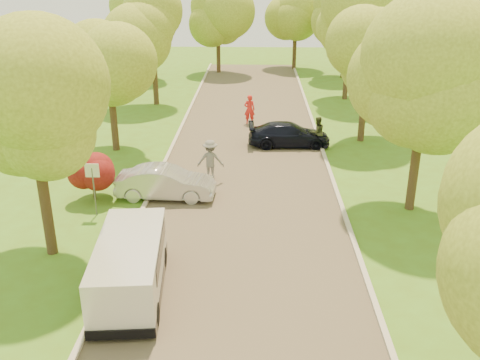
# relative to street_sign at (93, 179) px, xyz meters

# --- Properties ---
(ground) EXTENTS (100.00, 100.00, 0.00)m
(ground) POSITION_rel_street_sign_xyz_m (5.80, -4.00, -1.56)
(ground) COLOR #4A711B
(ground) RESTS_ON ground
(road) EXTENTS (8.00, 60.00, 0.01)m
(road) POSITION_rel_street_sign_xyz_m (5.80, 4.00, -1.56)
(road) COLOR #4C4438
(road) RESTS_ON ground
(curb_left) EXTENTS (0.18, 60.00, 0.12)m
(curb_left) POSITION_rel_street_sign_xyz_m (1.75, 4.00, -1.50)
(curb_left) COLOR #B2AD9E
(curb_left) RESTS_ON ground
(curb_right) EXTENTS (0.18, 60.00, 0.12)m
(curb_right) POSITION_rel_street_sign_xyz_m (9.85, 4.00, -1.50)
(curb_right) COLOR #B2AD9E
(curb_right) RESTS_ON ground
(street_sign) EXTENTS (0.55, 0.06, 2.17)m
(street_sign) POSITION_rel_street_sign_xyz_m (0.00, 0.00, 0.00)
(street_sign) COLOR #59595E
(street_sign) RESTS_ON ground
(red_shrub) EXTENTS (1.70, 1.70, 1.95)m
(red_shrub) POSITION_rel_street_sign_xyz_m (-0.50, 1.50, -0.47)
(red_shrub) COLOR #382619
(red_shrub) RESTS_ON ground
(tree_l_mida) EXTENTS (4.71, 4.60, 7.39)m
(tree_l_mida) POSITION_rel_street_sign_xyz_m (-0.50, -3.00, 3.61)
(tree_l_mida) COLOR #382619
(tree_l_mida) RESTS_ON ground
(tree_l_midb) EXTENTS (4.30, 4.20, 6.62)m
(tree_l_midb) POSITION_rel_street_sign_xyz_m (-1.01, 8.00, 3.02)
(tree_l_midb) COLOR #382619
(tree_l_midb) RESTS_ON ground
(tree_l_far) EXTENTS (4.92, 4.80, 7.79)m
(tree_l_far) POSITION_rel_street_sign_xyz_m (-0.59, 18.00, 3.90)
(tree_l_far) COLOR #382619
(tree_l_far) RESTS_ON ground
(tree_r_mida) EXTENTS (5.13, 5.00, 7.95)m
(tree_r_mida) POSITION_rel_street_sign_xyz_m (12.82, 1.00, 3.97)
(tree_r_mida) COLOR #382619
(tree_r_mida) RESTS_ON ground
(tree_r_midb) EXTENTS (4.51, 4.40, 7.01)m
(tree_r_midb) POSITION_rel_street_sign_xyz_m (12.40, 10.00, 3.32)
(tree_r_midb) COLOR #382619
(tree_r_midb) RESTS_ON ground
(tree_r_far) EXTENTS (5.33, 5.20, 8.34)m
(tree_r_far) POSITION_rel_street_sign_xyz_m (13.03, 20.00, 4.27)
(tree_r_far) COLOR #382619
(tree_r_far) RESTS_ON ground
(tree_bg_a) EXTENTS (5.12, 5.00, 7.72)m
(tree_bg_a) POSITION_rel_street_sign_xyz_m (-2.98, 26.00, 3.75)
(tree_bg_a) COLOR #382619
(tree_bg_a) RESTS_ON ground
(tree_bg_b) EXTENTS (5.12, 5.00, 7.95)m
(tree_bg_b) POSITION_rel_street_sign_xyz_m (14.02, 28.00, 3.97)
(tree_bg_b) COLOR #382619
(tree_bg_b) RESTS_ON ground
(tree_bg_c) EXTENTS (4.92, 4.80, 7.33)m
(tree_bg_c) POSITION_rel_street_sign_xyz_m (3.01, 30.00, 3.46)
(tree_bg_c) COLOR #382619
(tree_bg_c) RESTS_ON ground
(tree_bg_d) EXTENTS (5.12, 5.00, 7.72)m
(tree_bg_d) POSITION_rel_street_sign_xyz_m (10.02, 32.00, 3.75)
(tree_bg_d) COLOR #382619
(tree_bg_d) RESTS_ON ground
(minivan) EXTENTS (2.29, 4.87, 1.76)m
(minivan) POSITION_rel_street_sign_xyz_m (2.60, -5.31, -0.64)
(minivan) COLOR silver
(minivan) RESTS_ON ground
(silver_sedan) EXTENTS (4.22, 1.62, 1.37)m
(silver_sedan) POSITION_rel_street_sign_xyz_m (2.50, 1.78, -0.88)
(silver_sedan) COLOR #B2B1B6
(silver_sedan) RESTS_ON ground
(dark_sedan) EXTENTS (4.50, 1.98, 1.29)m
(dark_sedan) POSITION_rel_street_sign_xyz_m (8.10, 8.97, -0.92)
(dark_sedan) COLOR black
(dark_sedan) RESTS_ON ground
(longboard) EXTENTS (0.27, 0.96, 0.11)m
(longboard) POSITION_rel_street_sign_xyz_m (4.25, 3.65, -1.46)
(longboard) COLOR black
(longboard) RESTS_ON ground
(skateboarder) EXTENTS (1.21, 0.70, 1.87)m
(skateboarder) POSITION_rel_street_sign_xyz_m (4.25, 3.65, -0.51)
(skateboarder) COLOR slate
(skateboarder) RESTS_ON longboard
(person_striped) EXTENTS (0.70, 0.49, 1.83)m
(person_striped) POSITION_rel_street_sign_xyz_m (5.88, 13.20, -0.65)
(person_striped) COLOR red
(person_striped) RESTS_ON ground
(person_olive) EXTENTS (1.02, 0.92, 1.70)m
(person_olive) POSITION_rel_street_sign_xyz_m (9.60, 8.73, -0.71)
(person_olive) COLOR #2F3520
(person_olive) RESTS_ON ground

